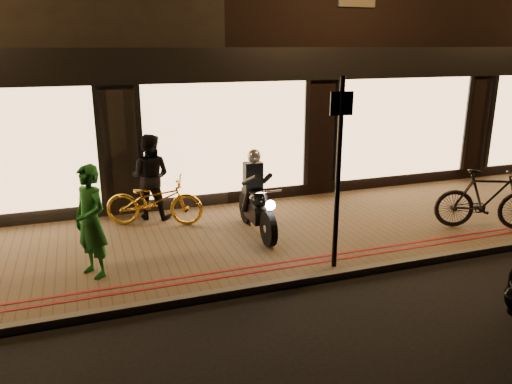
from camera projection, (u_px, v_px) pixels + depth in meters
ground at (302, 286)px, 7.63m from camera, size 90.00×90.00×0.00m
sidewalk at (258, 237)px, 9.43m from camera, size 50.00×4.00×0.12m
kerb_stone at (300, 281)px, 7.66m from camera, size 50.00×0.14×0.12m
red_kerb_lines at (288, 264)px, 8.10m from camera, size 50.00×0.26×0.01m
building_row at (177, 20)px, 14.56m from camera, size 48.00×10.11×8.50m
motorcycle at (256, 201)px, 9.32m from camera, size 0.60×1.94×1.59m
sign_post at (339, 165)px, 7.57m from camera, size 0.35×0.09×3.00m
bicycle_gold at (154, 201)px, 9.76m from camera, size 2.01×1.26×0.99m
bicycle_dark at (487, 199)px, 9.56m from camera, size 1.98×1.33×1.17m
person_green at (91, 221)px, 7.50m from camera, size 0.70×0.76×1.74m
person_dark at (150, 177)px, 10.08m from camera, size 1.05×0.97×1.74m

